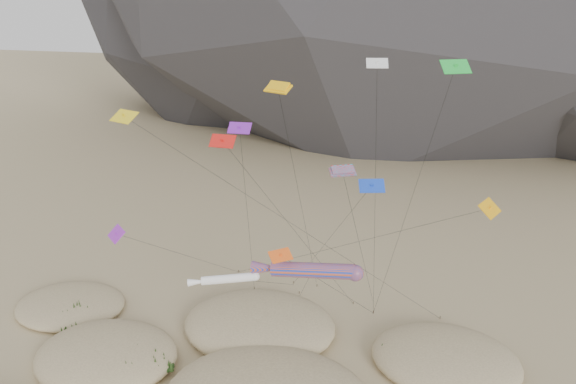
# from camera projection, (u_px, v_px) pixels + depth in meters

# --- Properties ---
(kite_stakes) EXTENTS (23.68, 4.93, 0.30)m
(kite_stakes) POSITION_uv_depth(u_px,v_px,m) (318.00, 293.00, 62.48)
(kite_stakes) COLOR #3F2D1E
(kite_stakes) RESTS_ON ground
(rainbow_tube_kite) EXTENTS (9.25, 14.28, 11.84)m
(rainbow_tube_kite) POSITION_uv_depth(u_px,v_px,m) (309.00, 270.00, 44.84)
(rainbow_tube_kite) COLOR #F25A19
(rainbow_tube_kite) RESTS_ON ground
(white_tube_kite) EXTENTS (5.75, 18.53, 10.13)m
(white_tube_kite) POSITION_uv_depth(u_px,v_px,m) (226.00, 279.00, 46.13)
(white_tube_kite) COLOR white
(white_tube_kite) RESTS_ON ground
(orange_parafoil) EXTENTS (2.90, 11.13, 24.55)m
(orange_parafoil) POSITION_uv_depth(u_px,v_px,m) (279.00, 90.00, 48.51)
(orange_parafoil) COLOR yellow
(orange_parafoil) RESTS_ON ground
(multi_parafoil) EXTENTS (2.62, 14.46, 19.32)m
(multi_parafoil) POSITION_uv_depth(u_px,v_px,m) (343.00, 174.00, 43.12)
(multi_parafoil) COLOR red
(multi_parafoil) RESTS_ON ground
(delta_kites) EXTENTS (34.04, 19.24, 26.91)m
(delta_kites) POSITION_uv_depth(u_px,v_px,m) (294.00, 166.00, 45.78)
(delta_kites) COLOR silver
(delta_kites) RESTS_ON ground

